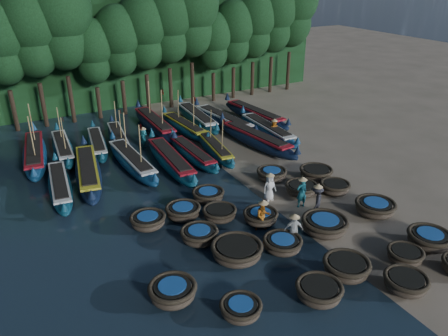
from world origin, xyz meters
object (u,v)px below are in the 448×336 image
coracle_21 (183,211)px  long_boat_4 (171,160)px  coracle_3 (406,282)px  long_boat_11 (97,144)px  coracle_17 (261,217)px  long_boat_6 (215,148)px  long_boat_8 (267,130)px  coracle_9 (429,239)px  long_boat_1 (60,186)px  fisherman_3 (317,200)px  fisherman_6 (274,129)px  fisherman_5 (144,138)px  coracle_24 (316,173)px  long_boat_16 (224,120)px  coracle_18 (301,188)px  fisherman_0 (270,186)px  coracle_8 (405,255)px  coracle_14 (375,207)px  coracle_23 (272,174)px  long_boat_12 (118,137)px  coracle_15 (199,235)px  fisherman_1 (302,191)px  fisherman_4 (294,228)px  coracle_22 (208,195)px  long_boat_2 (88,172)px  coracle_13 (325,225)px  long_boat_15 (197,118)px  long_boat_7 (256,139)px  coracle_12 (283,244)px  coracle_6 (319,291)px  fisherman_2 (263,215)px  long_boat_14 (185,127)px  coracle_10 (173,292)px  long_boat_13 (155,124)px  coracle_7 (346,267)px  long_boat_5 (193,154)px  coracle_5 (241,309)px  coracle_16 (220,213)px  long_boat_17 (255,115)px  coracle_11 (237,251)px  coracle_19 (335,187)px

coracle_21 → long_boat_4: (1.89, 6.25, 0.17)m
coracle_3 → long_boat_11: size_ratio=0.32×
coracle_17 → long_boat_6: 9.65m
coracle_21 → long_boat_8: size_ratio=0.24×
coracle_9 → long_boat_1: bearing=135.7°
fisherman_3 → fisherman_6: (4.51, 10.58, -0.06)m
coracle_17 → fisherman_5: bearing=98.4°
coracle_24 → long_boat_16: bearing=92.1°
long_boat_4 → long_boat_11: bearing=125.0°
long_boat_6 → coracle_18: bearing=-69.5°
fisherman_0 → long_boat_16: bearing=77.3°
coracle_8 → coracle_14: 4.26m
coracle_3 → long_boat_8: bearing=74.2°
long_boat_16 → fisherman_6: size_ratio=5.01×
coracle_23 → long_boat_12: 12.87m
coracle_8 → coracle_15: (-7.66, 6.06, 0.04)m
fisherman_1 → fisherman_4: bearing=54.4°
long_boat_4 → fisherman_0: bearing=-60.8°
coracle_22 → fisherman_4: (1.74, -5.85, 0.47)m
long_boat_1 → long_boat_16: long_boat_16 is taller
coracle_21 → long_boat_2: size_ratio=0.23×
coracle_13 → long_boat_15: (1.56, 18.41, 0.10)m
coracle_9 → long_boat_7: size_ratio=0.24×
coracle_12 → long_boat_2: bearing=117.8°
long_boat_4 → coracle_6: bearing=-85.6°
long_boat_16 → fisherman_2: bearing=-117.7°
long_boat_14 → fisherman_2: 15.35m
coracle_6 → coracle_10: coracle_10 is taller
fisherman_0 → fisherman_4: bearing=-104.9°
long_boat_16 → long_boat_6: bearing=-131.2°
coracle_9 → long_boat_2: size_ratio=0.24×
long_boat_13 → fisherman_5: long_boat_13 is taller
long_boat_13 → coracle_15: bearing=-102.1°
long_boat_11 → fisherman_1: 16.18m
coracle_7 → coracle_14: coracle_7 is taller
long_boat_5 → long_boat_15: bearing=61.1°
coracle_5 → fisherman_6: size_ratio=0.95×
coracle_16 → long_boat_17: 16.64m
coracle_3 → fisherman_6: bearing=73.1°
coracle_9 → coracle_11: bearing=157.0°
fisherman_5 → fisherman_6: fisherman_6 is taller
coracle_5 → long_boat_11: bearing=91.8°
fisherman_6 → coracle_21: bearing=-128.0°
long_boat_4 → fisherman_3: fisherman_3 is taller
long_boat_11 → fisherman_3: 17.23m
coracle_15 → coracle_16: 2.35m
coracle_17 → fisherman_2: 0.78m
coracle_14 → fisherman_6: size_ratio=1.42×
coracle_19 → long_boat_12: 16.92m
long_boat_13 → fisherman_2: bearing=-90.3°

